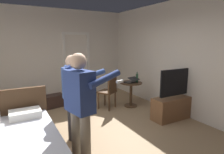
# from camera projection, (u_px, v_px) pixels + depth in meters

# --- Properties ---
(ground_plane) EXTENTS (6.85, 6.85, 0.00)m
(ground_plane) POSITION_uv_depth(u_px,v_px,m) (92.00, 137.00, 3.75)
(ground_plane) COLOR #997A56
(wall_back) EXTENTS (5.18, 0.12, 2.86)m
(wall_back) POSITION_uv_depth(u_px,v_px,m) (52.00, 54.00, 6.21)
(wall_back) COLOR silver
(wall_back) RESTS_ON ground_plane
(wall_right) EXTENTS (0.12, 6.47, 2.86)m
(wall_right) POSITION_uv_depth(u_px,v_px,m) (186.00, 58.00, 4.69)
(wall_right) COLOR silver
(wall_right) RESTS_ON ground_plane
(doorway_frame) EXTENTS (0.93, 0.08, 2.13)m
(doorway_frame) POSITION_uv_depth(u_px,v_px,m) (77.00, 59.00, 6.56)
(doorway_frame) COLOR white
(doorway_frame) RESTS_ON ground_plane
(bed) EXTENTS (1.41, 1.90, 1.02)m
(bed) POSITION_uv_depth(u_px,v_px,m) (7.00, 153.00, 2.67)
(bed) COLOR #4C331E
(bed) RESTS_ON ground_plane
(tv_flatscreen) EXTENTS (1.25, 0.40, 1.21)m
(tv_flatscreen) POSITION_uv_depth(u_px,v_px,m) (176.00, 104.00, 4.63)
(tv_flatscreen) COLOR brown
(tv_flatscreen) RESTS_ON ground_plane
(side_table) EXTENTS (0.62, 0.62, 0.70)m
(side_table) POSITION_uv_depth(u_px,v_px,m) (131.00, 90.00, 5.43)
(side_table) COLOR #4C331E
(side_table) RESTS_ON ground_plane
(laptop) EXTENTS (0.40, 0.41, 0.16)m
(laptop) POSITION_uv_depth(u_px,v_px,m) (132.00, 81.00, 5.34)
(laptop) COLOR black
(laptop) RESTS_ON side_table
(bottle_on_table) EXTENTS (0.06, 0.06, 0.30)m
(bottle_on_table) POSITION_uv_depth(u_px,v_px,m) (137.00, 78.00, 5.37)
(bottle_on_table) COLOR #254B30
(bottle_on_table) RESTS_ON side_table
(wooden_chair) EXTENTS (0.58, 0.58, 0.99)m
(wooden_chair) POSITION_uv_depth(u_px,v_px,m) (109.00, 89.00, 5.22)
(wooden_chair) COLOR #4C331E
(wooden_chair) RESTS_ON ground_plane
(person_blue_shirt) EXTENTS (0.80, 0.64, 1.68)m
(person_blue_shirt) POSITION_uv_depth(u_px,v_px,m) (80.00, 102.00, 2.74)
(person_blue_shirt) COLOR gray
(person_blue_shirt) RESTS_ON ground_plane
(person_striped_shirt) EXTENTS (0.70, 0.60, 1.61)m
(person_striped_shirt) POSITION_uv_depth(u_px,v_px,m) (74.00, 93.00, 3.38)
(person_striped_shirt) COLOR #333338
(person_striped_shirt) RESTS_ON ground_plane
(suitcase_dark) EXTENTS (0.62, 0.47, 0.34)m
(suitcase_dark) POSITION_uv_depth(u_px,v_px,m) (54.00, 101.00, 5.45)
(suitcase_dark) COLOR black
(suitcase_dark) RESTS_ON ground_plane
(suitcase_small) EXTENTS (0.54, 0.37, 0.40)m
(suitcase_small) POSITION_uv_depth(u_px,v_px,m) (20.00, 103.00, 5.12)
(suitcase_small) COLOR black
(suitcase_small) RESTS_ON ground_plane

